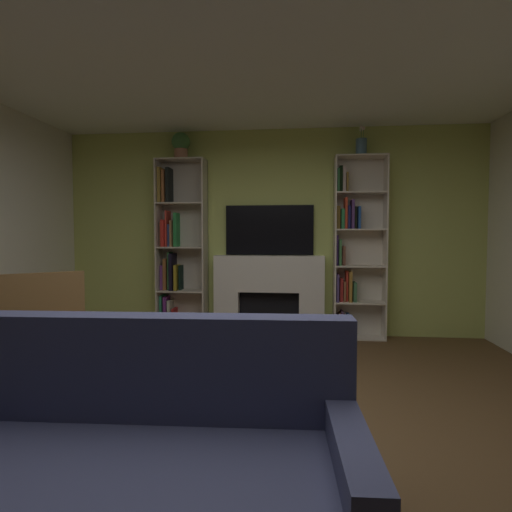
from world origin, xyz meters
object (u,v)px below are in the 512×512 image
(vase_with_flowers, at_px, (361,146))
(armchair, at_px, (42,326))
(bookshelf_right, at_px, (353,251))
(fireplace, at_px, (269,293))
(potted_plant, at_px, (181,144))
(bookshelf_left, at_px, (177,250))
(tv, at_px, (269,230))
(couch, at_px, (134,477))

(vase_with_flowers, relative_size, armchair, 0.36)
(bookshelf_right, distance_m, armchair, 3.57)
(bookshelf_right, bearing_deg, fireplace, -179.30)
(bookshelf_right, distance_m, potted_plant, 2.61)
(bookshelf_left, relative_size, potted_plant, 6.67)
(armchair, bearing_deg, bookshelf_right, 34.53)
(potted_plant, bearing_deg, bookshelf_right, 1.26)
(fireplace, xyz_separation_m, potted_plant, (-1.15, -0.04, 1.93))
(potted_plant, xyz_separation_m, vase_with_flowers, (2.30, -0.00, -0.07))
(bookshelf_right, distance_m, vase_with_flowers, 1.31)
(tv, distance_m, bookshelf_left, 1.26)
(bookshelf_left, xyz_separation_m, armchair, (-0.59, -1.99, -0.59))
(tv, bearing_deg, vase_with_flowers, -6.01)
(bookshelf_left, height_order, potted_plant, potted_plant)
(couch, bearing_deg, vase_with_flowers, 68.37)
(tv, xyz_separation_m, bookshelf_left, (-1.23, -0.08, -0.26))
(fireplace, xyz_separation_m, bookshelf_right, (1.07, 0.01, 0.56))
(tv, bearing_deg, potted_plant, -174.03)
(bookshelf_right, relative_size, potted_plant, 6.67)
(fireplace, height_order, armchair, fireplace)
(bookshelf_left, distance_m, vase_with_flowers, 2.71)
(bookshelf_left, xyz_separation_m, bookshelf_right, (2.30, 0.00, -0.00))
(vase_with_flowers, relative_size, couch, 0.19)
(bookshelf_left, bearing_deg, fireplace, -0.41)
(potted_plant, relative_size, vase_with_flowers, 0.95)
(potted_plant, bearing_deg, vase_with_flowers, -0.02)
(vase_with_flowers, bearing_deg, fireplace, 178.16)
(fireplace, distance_m, tv, 0.83)
(bookshelf_right, height_order, vase_with_flowers, vase_with_flowers)
(couch, bearing_deg, armchair, 132.16)
(tv, height_order, couch, tv)
(bookshelf_left, distance_m, bookshelf_right, 2.30)
(bookshelf_right, height_order, potted_plant, potted_plant)
(vase_with_flowers, bearing_deg, armchair, -146.82)
(tv, height_order, bookshelf_right, bookshelf_right)
(bookshelf_right, xyz_separation_m, armchair, (-2.90, -1.99, -0.59))
(potted_plant, xyz_separation_m, couch, (0.85, -3.64, -2.19))
(fireplace, distance_m, couch, 3.69)
(bookshelf_right, relative_size, vase_with_flowers, 6.35)
(fireplace, bearing_deg, bookshelf_right, 0.70)
(tv, bearing_deg, bookshelf_right, -3.79)
(fireplace, bearing_deg, tv, 90.00)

